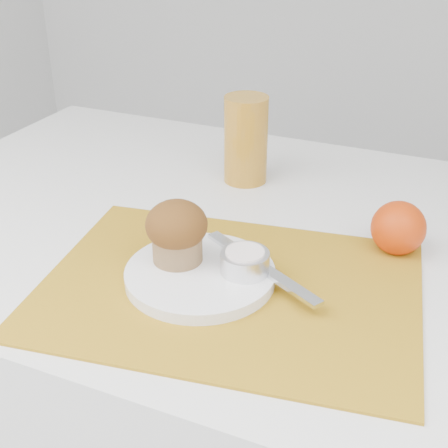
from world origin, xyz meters
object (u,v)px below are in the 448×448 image
at_px(orange, 398,228).
at_px(juice_glass, 246,140).
at_px(muffin, 177,231).
at_px(plate, 200,275).
at_px(table, 233,400).

height_order(orange, juice_glass, juice_glass).
distance_m(juice_glass, muffin, 0.32).
relative_size(orange, muffin, 0.91).
bearing_deg(muffin, juice_glass, 95.30).
bearing_deg(plate, juice_glass, 101.66).
distance_m(orange, juice_glass, 0.33).
height_order(table, plate, plate).
xyz_separation_m(juice_glass, muffin, (0.03, -0.32, -0.01)).
height_order(table, muffin, muffin).
bearing_deg(plate, table, 97.05).
xyz_separation_m(plate, muffin, (-0.04, 0.01, 0.05)).
bearing_deg(muffin, table, 83.69).
distance_m(table, muffin, 0.47).
relative_size(table, plate, 5.96).
distance_m(plate, orange, 0.29).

